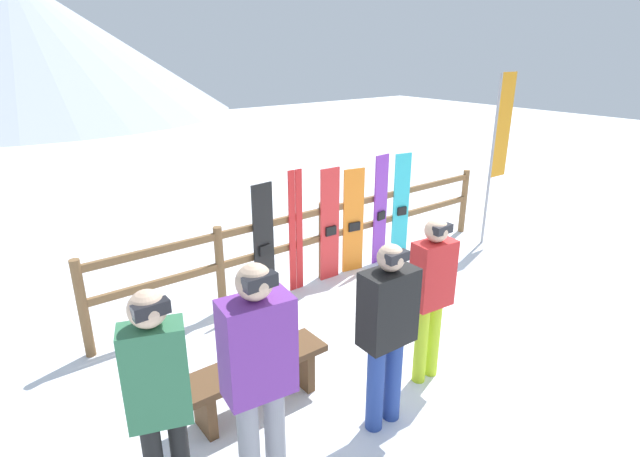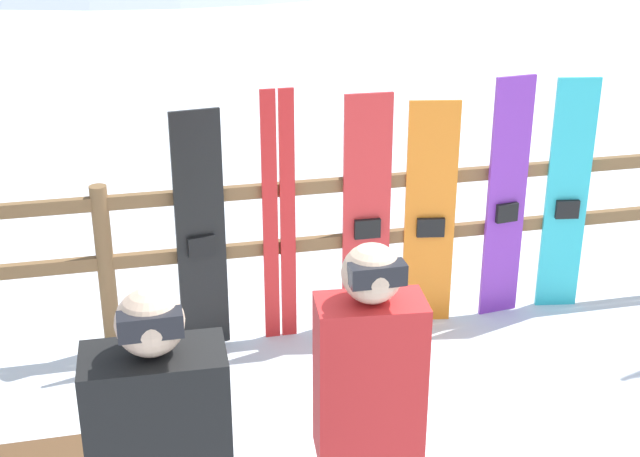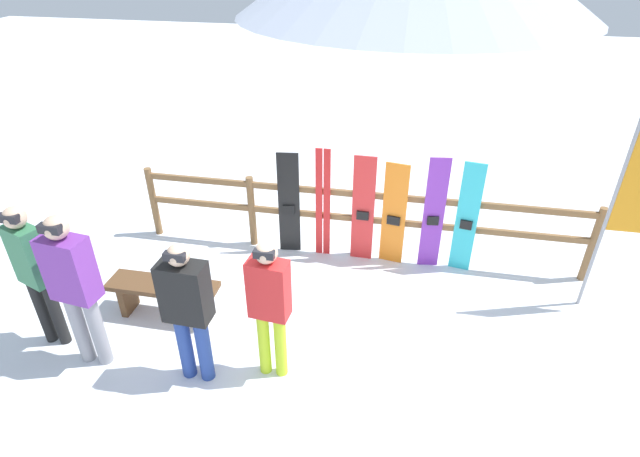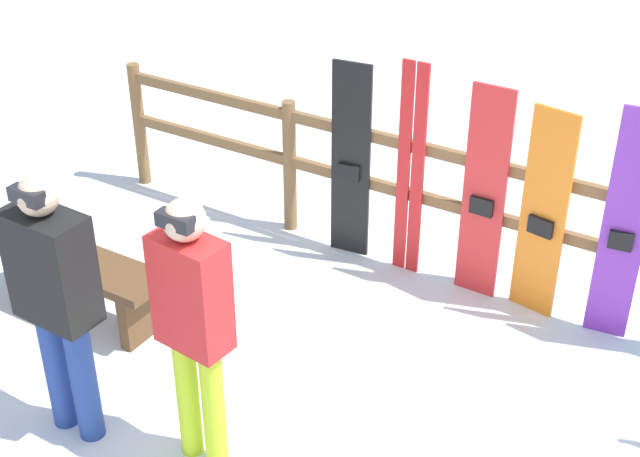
{
  "view_description": "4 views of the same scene",
  "coord_description": "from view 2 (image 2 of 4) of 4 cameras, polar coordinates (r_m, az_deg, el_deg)",
  "views": [
    {
      "loc": [
        -3.73,
        -2.68,
        2.94
      ],
      "look_at": [
        -0.65,
        1.35,
        1.08
      ],
      "focal_mm": 28.0,
      "sensor_mm": 36.0,
      "label": 1
    },
    {
      "loc": [
        -1.31,
        -2.71,
        2.76
      ],
      "look_at": [
        -0.38,
        1.36,
        1.01
      ],
      "focal_mm": 50.0,
      "sensor_mm": 36.0,
      "label": 2
    },
    {
      "loc": [
        0.62,
        -3.61,
        3.94
      ],
      "look_at": [
        -0.3,
        1.07,
        1.03
      ],
      "focal_mm": 28.0,
      "sensor_mm": 36.0,
      "label": 3
    },
    {
      "loc": [
        1.83,
        -2.83,
        3.52
      ],
      "look_at": [
        -0.58,
        1.11,
        0.79
      ],
      "focal_mm": 50.0,
      "sensor_mm": 36.0,
      "label": 4
    }
  ],
  "objects": [
    {
      "name": "fence",
      "position": [
        5.46,
        2.02,
        -0.16
      ],
      "size": [
        6.02,
        0.1,
        1.05
      ],
      "color": "brown",
      "rests_on": "ground"
    },
    {
      "name": "ski_pair_red",
      "position": [
        5.26,
        -2.64,
        0.63
      ],
      "size": [
        0.2,
        0.02,
        1.57
      ],
      "color": "red",
      "rests_on": "ground"
    },
    {
      "name": "snowboard_cyan",
      "position": [
        5.86,
        15.51,
        1.94
      ],
      "size": [
        0.27,
        0.09,
        1.53
      ],
      "color": "#2DBFCC",
      "rests_on": "ground"
    },
    {
      "name": "snowboard_red",
      "position": [
        5.38,
        3.0,
        0.78
      ],
      "size": [
        0.29,
        0.06,
        1.51
      ],
      "color": "red",
      "rests_on": "ground"
    },
    {
      "name": "snowboard_purple",
      "position": [
        5.67,
        11.83,
        1.78
      ],
      "size": [
        0.27,
        0.08,
        1.56
      ],
      "color": "purple",
      "rests_on": "ground"
    },
    {
      "name": "snowboard_orange",
      "position": [
        5.51,
        7.04,
        0.82
      ],
      "size": [
        0.31,
        0.1,
        1.44
      ],
      "color": "orange",
      "rests_on": "ground"
    },
    {
      "name": "snowboard_black_stripe",
      "position": [
        5.22,
        -7.65,
        -0.33
      ],
      "size": [
        0.29,
        0.08,
        1.47
      ],
      "color": "black",
      "rests_on": "ground"
    },
    {
      "name": "person_red",
      "position": [
        3.24,
        3.13,
        -11.65
      ],
      "size": [
        0.39,
        0.24,
        1.58
      ],
      "color": "#B7D826",
      "rests_on": "ground"
    }
  ]
}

